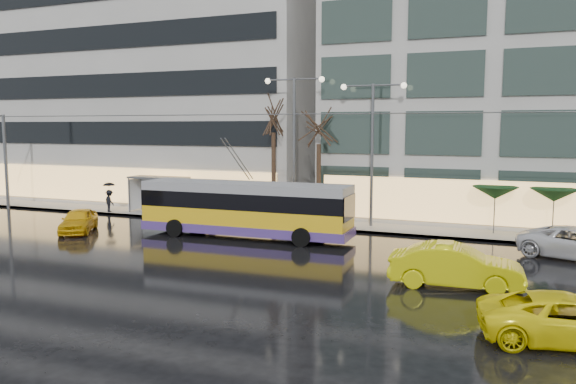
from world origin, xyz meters
The scene contains 19 objects.
ground centered at (0.00, 0.00, 0.00)m, with size 140.00×140.00×0.00m, color black.
sidewalk centered at (2.00, 14.00, 0.07)m, with size 80.00×10.00×0.15m, color gray.
kerb centered at (2.00, 9.05, 0.07)m, with size 80.00×0.10×0.15m, color slate.
building_left centered at (-16.00, 19.00, 11.15)m, with size 34.00×14.00×22.00m, color #A19F9A.
trolleybus centered at (1.16, 5.43, 1.50)m, with size 11.99×4.73×5.53m.
catenary centered at (1.00, 7.94, 4.25)m, with size 42.24×5.12×7.00m.
bus_shelter centered at (-8.38, 10.69, 1.96)m, with size 4.20×1.60×2.51m.
street_lamp_near centered at (2.00, 10.80, 5.99)m, with size 3.96×0.36×9.03m.
street_lamp_far centered at (7.00, 10.80, 5.71)m, with size 3.96×0.36×8.53m.
tree_a centered at (0.50, 11.00, 7.09)m, with size 3.20×3.20×8.40m.
tree_b centered at (3.50, 11.20, 6.40)m, with size 3.20×3.20×7.70m.
parasol_a centered at (14.00, 11.00, 2.45)m, with size 2.50×2.50×2.65m.
parasol_b centered at (17.00, 11.00, 2.45)m, with size 2.50×2.50×2.65m.
taxi_a centered at (-8.55, 3.19, 0.69)m, with size 1.63×4.05×1.38m, color #E6AD0C.
taxi_b centered at (12.96, -0.34, 0.83)m, with size 1.75×5.01×1.65m, color #D5D10B.
taxi_c centered at (16.54, -4.96, 0.70)m, with size 2.33×5.06×1.41m, color #FFEB0D.
pedestrian_a centered at (-6.53, 9.40, 1.56)m, with size 1.27×1.28×2.19m.
pedestrian_b centered at (-3.94, 10.55, 1.07)m, with size 1.03×0.89×1.83m.
pedestrian_c centered at (-11.39, 9.40, 1.27)m, with size 1.16×1.09×2.11m.
Camera 1 is at (14.77, -22.25, 6.17)m, focal length 35.00 mm.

